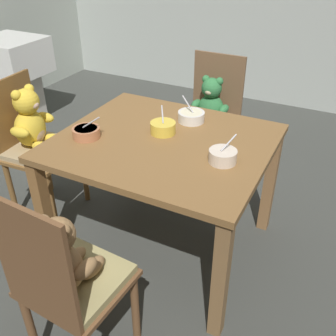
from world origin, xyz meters
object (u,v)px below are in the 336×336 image
teddy_chair_near_left (34,134)px  porridge_bowl_terracotta_near_left (86,132)px  teddy_chair_near_front (67,273)px  porridge_bowl_cream_near_right (223,156)px  sink_basin (14,69)px  dining_table (164,157)px  porridge_bowl_yellow_center (163,127)px  teddy_chair_far_center (210,111)px  porridge_bowl_white_far_center (191,116)px

teddy_chair_near_left → porridge_bowl_terracotta_near_left: teddy_chair_near_left is taller
teddy_chair_near_front → porridge_bowl_terracotta_near_left: 0.80m
porridge_bowl_cream_near_right → sink_basin: bearing=157.1°
sink_basin → teddy_chair_near_front: bearing=-40.6°
dining_table → porridge_bowl_terracotta_near_left: (-0.37, -0.16, 0.13)m
dining_table → teddy_chair_near_front: (0.01, -0.82, -0.08)m
teddy_chair_near_left → porridge_bowl_yellow_center: bearing=3.2°
porridge_bowl_terracotta_near_left → porridge_bowl_yellow_center: bearing=33.8°
teddy_chair_far_center → porridge_bowl_yellow_center: 0.80m
teddy_chair_far_center → teddy_chair_near_left: teddy_chair_far_center is taller
teddy_chair_far_center → porridge_bowl_white_far_center: size_ratio=6.03×
porridge_bowl_white_far_center → porridge_bowl_yellow_center: porridge_bowl_white_far_center is taller
porridge_bowl_cream_near_right → sink_basin: 2.61m
teddy_chair_far_center → sink_basin: (-1.99, 0.10, -0.01)m
teddy_chair_near_front → porridge_bowl_cream_near_right: bearing=-20.7°
porridge_bowl_terracotta_near_left → porridge_bowl_white_far_center: (0.41, 0.42, 0.00)m
teddy_chair_far_center → porridge_bowl_terracotta_near_left: 1.06m
sink_basin → porridge_bowl_terracotta_near_left: bearing=-33.1°
teddy_chair_near_left → porridge_bowl_cream_near_right: 1.25m
dining_table → porridge_bowl_yellow_center: size_ratio=7.99×
dining_table → porridge_bowl_white_far_center: bearing=82.4°
teddy_chair_near_left → sink_basin: teddy_chair_near_left is taller
teddy_chair_near_front → teddy_chair_far_center: 1.66m
teddy_chair_near_front → porridge_bowl_cream_near_right: 0.85m
porridge_bowl_white_far_center → teddy_chair_far_center: bearing=99.6°
dining_table → porridge_bowl_yellow_center: bearing=119.7°
porridge_bowl_cream_near_right → sink_basin: porridge_bowl_cream_near_right is taller
teddy_chair_near_front → teddy_chair_far_center: size_ratio=1.03×
porridge_bowl_terracotta_near_left → porridge_bowl_yellow_center: porridge_bowl_yellow_center is taller
teddy_chair_near_front → porridge_bowl_yellow_center: bearing=6.7°
teddy_chair_near_left → porridge_bowl_yellow_center: 0.88m
dining_table → sink_basin: bearing=155.4°
porridge_bowl_white_far_center → sink_basin: porridge_bowl_white_far_center is taller
porridge_bowl_cream_near_right → porridge_bowl_yellow_center: bearing=159.9°
porridge_bowl_white_far_center → sink_basin: (-2.09, 0.67, -0.22)m
teddy_chair_near_front → teddy_chair_near_left: bearing=52.3°
porridge_bowl_cream_near_right → porridge_bowl_yellow_center: (-0.39, 0.14, -0.00)m
teddy_chair_far_center → porridge_bowl_terracotta_near_left: size_ratio=5.97×
porridge_bowl_cream_near_right → porridge_bowl_yellow_center: size_ratio=0.99×
dining_table → porridge_bowl_cream_near_right: size_ratio=8.11×
teddy_chair_near_front → porridge_bowl_cream_near_right: (0.34, 0.75, 0.22)m
teddy_chair_near_front → porridge_bowl_yellow_center: teddy_chair_near_front is taller
teddy_chair_near_front → porridge_bowl_white_far_center: (0.03, 1.09, 0.21)m
teddy_chair_near_left → porridge_bowl_white_far_center: 0.99m
dining_table → porridge_bowl_yellow_center: porridge_bowl_yellow_center is taller
porridge_bowl_cream_near_right → sink_basin: size_ratio=0.17×
porridge_bowl_white_far_center → porridge_bowl_yellow_center: (-0.07, -0.20, 0.00)m
porridge_bowl_white_far_center → teddy_chair_near_front: bearing=-91.5°
teddy_chair_near_left → teddy_chair_near_front: bearing=-44.8°
teddy_chair_near_left → porridge_bowl_cream_near_right: bearing=-5.4°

